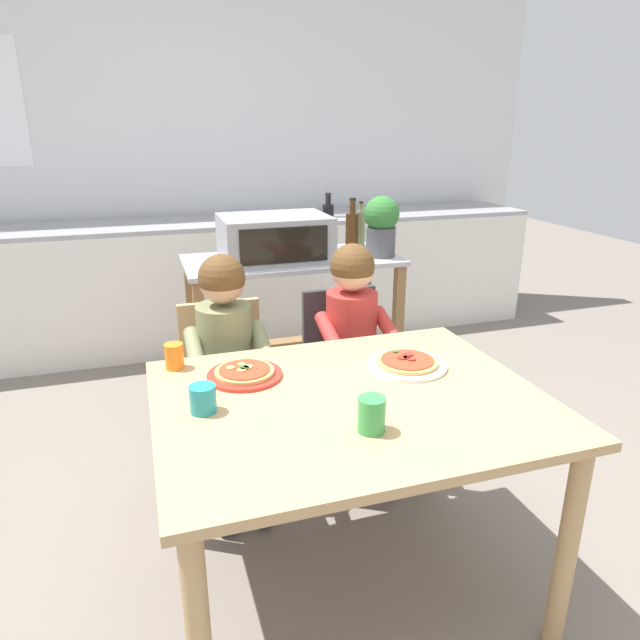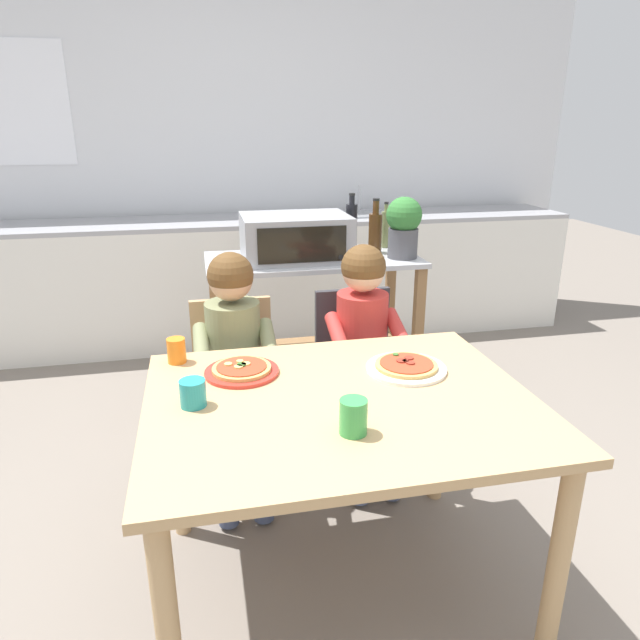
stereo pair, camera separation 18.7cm
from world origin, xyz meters
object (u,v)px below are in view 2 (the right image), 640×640
(dining_table, at_px, (340,427))
(drinking_cup_green, at_px, (353,417))
(dining_chair_right, at_px, (357,367))
(child_in_olive_shirt, at_px, (235,353))
(toaster_oven, at_px, (295,237))
(drinking_cup_orange, at_px, (176,351))
(dining_chair_left, at_px, (235,381))
(bottle_clear_vinegar, at_px, (385,228))
(bottle_dark_olive_oil, at_px, (375,231))
(pizza_plate_white, at_px, (406,367))
(potted_herb_plant, at_px, (404,225))
(pizza_plate_red_rimmed, at_px, (242,370))
(bottle_slim_sauce, at_px, (351,226))
(child_in_red_shirt, at_px, (366,338))
(bottle_squat_spirits, at_px, (400,229))
(kitchen_island_cart, at_px, (313,308))
(drinking_cup_teal, at_px, (193,393))

(dining_table, bearing_deg, drinking_cup_green, -94.91)
(dining_chair_right, bearing_deg, child_in_olive_shirt, -164.63)
(dining_chair_right, bearing_deg, toaster_oven, 105.46)
(toaster_oven, relative_size, drinking_cup_orange, 6.22)
(dining_table, xyz_separation_m, dining_chair_left, (-0.28, 0.72, -0.15))
(bottle_clear_vinegar, bearing_deg, child_in_olive_shirt, -134.39)
(bottle_clear_vinegar, bearing_deg, drinking_cup_orange, -134.51)
(bottle_dark_olive_oil, relative_size, bottle_clear_vinegar, 1.14)
(dining_chair_right, relative_size, drinking_cup_orange, 9.21)
(dining_table, height_order, pizza_plate_white, pizza_plate_white)
(child_in_olive_shirt, bearing_deg, toaster_oven, 63.59)
(toaster_oven, xyz_separation_m, potted_herb_plant, (0.56, -0.09, 0.06))
(pizza_plate_red_rimmed, distance_m, drinking_cup_green, 0.52)
(bottle_slim_sauce, bearing_deg, dining_table, -106.18)
(potted_herb_plant, relative_size, pizza_plate_white, 1.17)
(dining_table, xyz_separation_m, child_in_red_shirt, (0.27, 0.63, 0.04))
(bottle_dark_olive_oil, xyz_separation_m, bottle_squat_spirits, (0.14, -0.01, 0.01))
(bottle_squat_spirits, bearing_deg, pizza_plate_red_rimmed, -129.40)
(bottle_dark_olive_oil, relative_size, pizza_plate_red_rimmed, 1.18)
(bottle_clear_vinegar, height_order, dining_chair_right, bottle_clear_vinegar)
(kitchen_island_cart, relative_size, child_in_red_shirt, 1.09)
(bottle_slim_sauce, xyz_separation_m, child_in_red_shirt, (-0.17, -0.88, -0.32))
(dining_chair_left, xyz_separation_m, drinking_cup_teal, (-0.16, -0.68, 0.29))
(potted_herb_plant, relative_size, dining_chair_left, 0.39)
(dining_chair_right, distance_m, pizza_plate_white, 0.65)
(drinking_cup_orange, bearing_deg, child_in_red_shirt, 17.74)
(dining_chair_right, bearing_deg, bottle_clear_vinegar, 64.49)
(kitchen_island_cart, relative_size, dining_chair_right, 1.39)
(child_in_olive_shirt, bearing_deg, drinking_cup_green, -71.99)
(toaster_oven, xyz_separation_m, dining_table, (-0.10, -1.36, -0.34))
(bottle_clear_vinegar, height_order, pizza_plate_red_rimmed, bottle_clear_vinegar)
(bottle_dark_olive_oil, bearing_deg, kitchen_island_cart, -172.20)
(child_in_olive_shirt, bearing_deg, drinking_cup_orange, -135.03)
(kitchen_island_cart, height_order, dining_table, kitchen_island_cart)
(dining_chair_left, relative_size, child_in_red_shirt, 0.78)
(dining_chair_right, relative_size, drinking_cup_green, 8.17)
(dining_table, xyz_separation_m, child_in_olive_shirt, (-0.28, 0.60, 0.03))
(dining_chair_left, xyz_separation_m, drinking_cup_green, (0.26, -0.93, 0.30))
(toaster_oven, height_order, pizza_plate_red_rimmed, toaster_oven)
(dining_chair_left, bearing_deg, bottle_dark_olive_oil, 40.38)
(bottle_clear_vinegar, relative_size, child_in_red_shirt, 0.25)
(toaster_oven, xyz_separation_m, pizza_plate_white, (0.17, -1.21, -0.22))
(drinking_cup_green, bearing_deg, dining_chair_right, 73.41)
(pizza_plate_white, relative_size, drinking_cup_green, 2.74)
(toaster_oven, height_order, pizza_plate_white, toaster_oven)
(drinking_cup_orange, bearing_deg, bottle_dark_olive_oil, 44.92)
(pizza_plate_red_rimmed, height_order, drinking_cup_orange, drinking_cup_orange)
(bottle_slim_sauce, distance_m, potted_herb_plant, 0.32)
(dining_table, relative_size, child_in_red_shirt, 1.14)
(kitchen_island_cart, bearing_deg, toaster_oven, -170.60)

